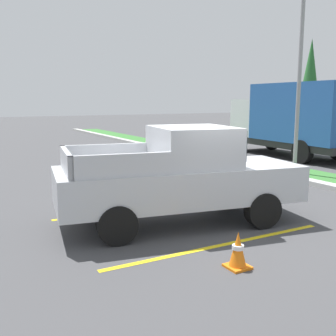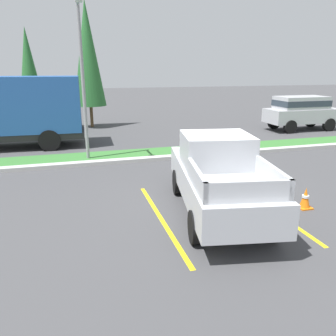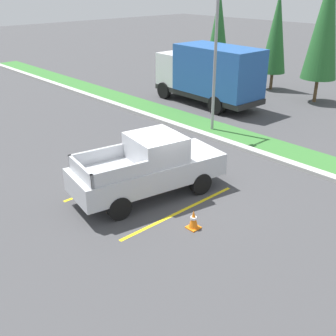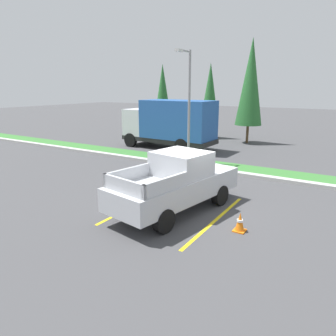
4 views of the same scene
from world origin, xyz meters
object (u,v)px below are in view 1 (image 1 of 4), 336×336
pickup_truck_main (182,176)px  street_light (296,71)px  cypress_tree_leftmost (310,83)px  traffic_cone (238,251)px  cargo_truck_distant (295,117)px

pickup_truck_main → street_light: (-3.04, 6.43, 2.60)m
pickup_truck_main → street_light: bearing=115.3°
cypress_tree_leftmost → traffic_cone: 20.44m
pickup_truck_main → street_light: size_ratio=0.88×
pickup_truck_main → traffic_cone: 2.63m
cargo_truck_distant → traffic_cone: cargo_truck_distant is taller
pickup_truck_main → cargo_truck_distant: size_ratio=0.80×
cargo_truck_distant → cypress_tree_leftmost: (-3.98, 5.27, 1.83)m
cargo_truck_distant → cypress_tree_leftmost: cypress_tree_leftmost is taller
cypress_tree_leftmost → traffic_cone: (12.75, -15.62, -3.39)m
street_light → cargo_truck_distant: bearing=133.1°
traffic_cone → street_light: bearing=128.8°
cargo_truck_distant → street_light: 5.08m
street_light → traffic_cone: bearing=-51.2°
pickup_truck_main → cargo_truck_distant: cargo_truck_distant is taller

